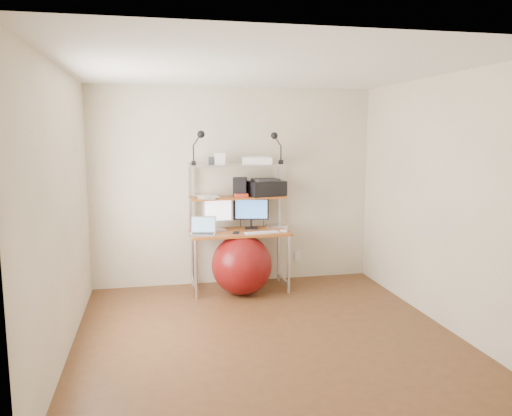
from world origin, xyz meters
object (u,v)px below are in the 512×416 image
Objects in this scene: laptop at (203,231)px; printer at (266,188)px; monitor_silver at (218,213)px; exercise_ball at (242,265)px; monitor_black at (251,211)px.

printer is at bearing 29.82° from laptop.
printer reaches higher than laptop.
monitor_silver is 1.22× the size of laptop.
laptop is 0.62m from exercise_ball.
monitor_black is at bearing 61.12° from exercise_ball.
monitor_silver reaches higher than exercise_ball.
laptop is 0.47× the size of exercise_ball.
laptop is at bearing -146.89° from monitor_black.
printer reaches higher than monitor_silver.
printer is 1.02m from exercise_ball.
monitor_black is 1.30× the size of laptop.
laptop is (-0.63, -0.25, -0.18)m from monitor_black.
printer is (0.19, 0.01, 0.29)m from monitor_black.
monitor_silver reaches higher than laptop.
monitor_black reaches higher than exercise_ball.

